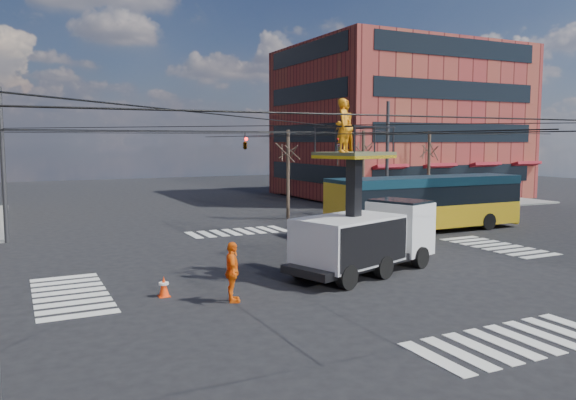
# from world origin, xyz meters

# --- Properties ---
(ground) EXTENTS (120.00, 120.00, 0.00)m
(ground) POSITION_xyz_m (0.00, 0.00, 0.00)
(ground) COLOR black
(ground) RESTS_ON ground
(sidewalk_ne) EXTENTS (18.00, 18.00, 0.12)m
(sidewalk_ne) POSITION_xyz_m (21.00, 21.00, 0.06)
(sidewalk_ne) COLOR slate
(sidewalk_ne) RESTS_ON ground
(crosswalks) EXTENTS (22.40, 22.40, 0.02)m
(crosswalks) POSITION_xyz_m (0.00, 0.00, 0.01)
(crosswalks) COLOR silver
(crosswalks) RESTS_ON ground
(building_ne) EXTENTS (20.06, 16.06, 14.00)m
(building_ne) POSITION_xyz_m (21.98, 23.98, 7.00)
(building_ne) COLOR maroon
(building_ne) RESTS_ON ground
(overhead_network) EXTENTS (24.24, 24.24, 8.00)m
(overhead_network) POSITION_xyz_m (-0.07, 0.40, 4.29)
(overhead_network) COLOR #2D2D30
(overhead_network) RESTS_ON ground
(tree_a) EXTENTS (2.00, 2.00, 6.00)m
(tree_a) POSITION_xyz_m (5.00, 13.50, 4.63)
(tree_a) COLOR #382B21
(tree_a) RESTS_ON ground
(tree_b) EXTENTS (2.00, 2.00, 6.00)m
(tree_b) POSITION_xyz_m (11.00, 13.50, 4.63)
(tree_b) COLOR #382B21
(tree_b) RESTS_ON ground
(tree_c) EXTENTS (2.00, 2.00, 6.00)m
(tree_c) POSITION_xyz_m (17.00, 13.50, 4.63)
(tree_c) COLOR #382B21
(tree_c) RESTS_ON ground
(utility_truck) EXTENTS (7.37, 4.43, 6.85)m
(utility_truck) POSITION_xyz_m (0.95, -1.68, 2.18)
(utility_truck) COLOR black
(utility_truck) RESTS_ON ground
(city_bus) EXTENTS (12.39, 2.72, 3.20)m
(city_bus) POSITION_xyz_m (9.95, 5.35, 1.73)
(city_bus) COLOR gold
(city_bus) RESTS_ON ground
(traffic_cone) EXTENTS (0.36, 0.36, 0.70)m
(traffic_cone) POSITION_xyz_m (-7.18, -1.65, 0.35)
(traffic_cone) COLOR #FF3A0A
(traffic_cone) RESTS_ON ground
(worker_ground) EXTENTS (0.78, 1.26, 2.00)m
(worker_ground) POSITION_xyz_m (-5.32, -3.29, 1.00)
(worker_ground) COLOR orange
(worker_ground) RESTS_ON ground
(flagger) EXTENTS (0.86, 1.19, 1.67)m
(flagger) POSITION_xyz_m (5.53, 0.19, 0.83)
(flagger) COLOR #CF5B0D
(flagger) RESTS_ON ground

